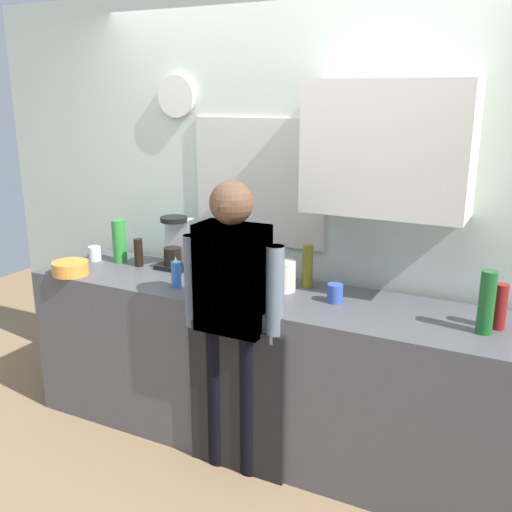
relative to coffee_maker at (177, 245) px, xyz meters
The scene contains 18 objects.
ground_plane 1.37m from the coffee_maker, 36.16° to the right, with size 8.00×8.00×0.00m, color #8C6D4C.
kitchen_counter 0.93m from the coffee_maker, 15.84° to the right, with size 2.84×0.64×0.94m, color #4C4C51.
dishwasher_panel 1.10m from the coffee_maker, 36.71° to the right, with size 0.56×0.02×0.84m, color black.
back_wall_assembly 0.83m from the coffee_maker, 15.67° to the left, with size 4.44×0.42×2.60m.
coffee_maker is the anchor object (origin of this frame).
bottle_red_vinegar 1.92m from the coffee_maker, ahead, with size 0.06×0.06×0.22m, color maroon.
bottle_green_wine 1.88m from the coffee_maker, ahead, with size 0.07×0.07×0.30m, color #195923.
bottle_olive_oil 0.89m from the coffee_maker, ahead, with size 0.06×0.06×0.25m, color olive.
bottle_clear_soda 0.41m from the coffee_maker, 169.29° to the right, with size 0.09×0.09×0.28m, color #2D8C33.
bottle_dark_sauce 0.26m from the coffee_maker, 156.68° to the right, with size 0.06×0.06×0.18m, color black.
cup_white_mug 0.60m from the coffee_maker, 167.35° to the right, with size 0.08×0.08×0.10m, color white.
cup_terracotta_mug 0.64m from the coffee_maker, 19.60° to the right, with size 0.08×0.08×0.09m, color #B26647.
cup_blue_mug 1.13m from the coffee_maker, ahead, with size 0.08×0.08×0.10m, color #3351B2.
mixing_bowl 0.66m from the coffee_maker, 139.06° to the right, with size 0.22×0.22×0.08m, color orange.
dish_soap 0.41m from the coffee_maker, 56.98° to the right, with size 0.06×0.06×0.18m.
storage_canister 0.80m from the coffee_maker, ahead, with size 0.14×0.14×0.17m, color silver.
person_at_sink 0.84m from the coffee_maker, 36.16° to the right, with size 0.57×0.22×1.60m.
person_guest 0.84m from the coffee_maker, 36.16° to the right, with size 0.57×0.22×1.60m.
Camera 1 is at (1.38, -2.45, 2.01)m, focal length 40.77 mm.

